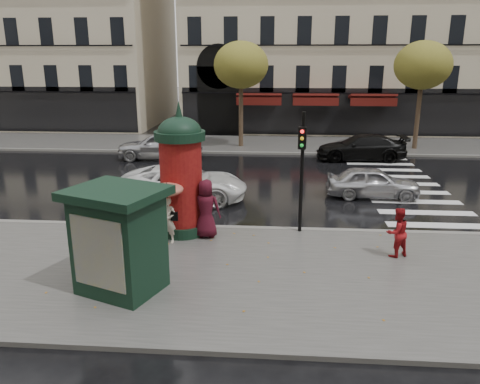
# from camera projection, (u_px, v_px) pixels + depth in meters

# --- Properties ---
(ground) EXTENTS (160.00, 160.00, 0.00)m
(ground) POSITION_uv_depth(u_px,v_px,m) (265.00, 270.00, 12.99)
(ground) COLOR black
(ground) RESTS_ON ground
(near_sidewalk) EXTENTS (90.00, 7.00, 0.12)m
(near_sidewalk) POSITION_uv_depth(u_px,v_px,m) (264.00, 276.00, 12.50)
(near_sidewalk) COLOR #474744
(near_sidewalk) RESTS_ON ground
(far_sidewalk) EXTENTS (90.00, 6.00, 0.12)m
(far_sidewalk) POSITION_uv_depth(u_px,v_px,m) (272.00, 144.00, 31.17)
(far_sidewalk) COLOR #474744
(far_sidewalk) RESTS_ON ground
(near_kerb) EXTENTS (90.00, 0.25, 0.14)m
(near_kerb) POSITION_uv_depth(u_px,v_px,m) (267.00, 229.00, 15.85)
(near_kerb) COLOR slate
(near_kerb) RESTS_ON ground
(far_kerb) EXTENTS (90.00, 0.25, 0.14)m
(far_kerb) POSITION_uv_depth(u_px,v_px,m) (271.00, 153.00, 28.29)
(far_kerb) COLOR slate
(far_kerb) RESTS_ON ground
(zebra_crossing) EXTENTS (3.60, 11.75, 0.01)m
(zebra_crossing) POSITION_uv_depth(u_px,v_px,m) (399.00, 184.00, 21.75)
(zebra_crossing) COLOR silver
(zebra_crossing) RESTS_ON ground
(tree_far_left) EXTENTS (3.40, 3.40, 6.64)m
(tree_far_left) POSITION_uv_depth(u_px,v_px,m) (241.00, 65.00, 28.93)
(tree_far_left) COLOR #38281C
(tree_far_left) RESTS_ON ground
(tree_far_right) EXTENTS (3.40, 3.40, 6.64)m
(tree_far_right) POSITION_uv_depth(u_px,v_px,m) (423.00, 66.00, 28.13)
(tree_far_right) COLOR #38281C
(tree_far_right) RESTS_ON ground
(woman_umbrella) EXTENTS (1.02, 1.02, 1.95)m
(woman_umbrella) POSITION_uv_depth(u_px,v_px,m) (167.00, 203.00, 14.26)
(woman_umbrella) COLOR beige
(woman_umbrella) RESTS_ON near_sidewalk
(woman_red) EXTENTS (0.88, 0.81, 1.46)m
(woman_red) POSITION_uv_depth(u_px,v_px,m) (397.00, 232.00, 13.40)
(woman_red) COLOR maroon
(woman_red) RESTS_ON near_sidewalk
(man_burgundy) EXTENTS (0.95, 0.65, 1.89)m
(man_burgundy) POSITION_uv_depth(u_px,v_px,m) (206.00, 209.00, 14.80)
(man_burgundy) COLOR #440D1A
(man_burgundy) RESTS_ON near_sidewalk
(morris_column) EXTENTS (1.60, 1.60, 4.29)m
(morris_column) POSITION_uv_depth(u_px,v_px,m) (181.00, 172.00, 14.88)
(morris_column) COLOR black
(morris_column) RESTS_ON near_sidewalk
(traffic_light) EXTENTS (0.27, 0.38, 3.94)m
(traffic_light) POSITION_uv_depth(u_px,v_px,m) (302.00, 161.00, 14.82)
(traffic_light) COLOR black
(traffic_light) RESTS_ON near_sidewalk
(newsstand) EXTENTS (2.68, 2.49, 2.60)m
(newsstand) POSITION_uv_depth(u_px,v_px,m) (119.00, 239.00, 11.29)
(newsstand) COLOR black
(newsstand) RESTS_ON near_sidewalk
(car_silver) EXTENTS (3.84, 1.63, 1.30)m
(car_silver) POSITION_uv_depth(u_px,v_px,m) (373.00, 182.00, 19.52)
(car_silver) COLOR #B6B6BB
(car_silver) RESTS_ON ground
(car_white) EXTENTS (5.23, 2.47, 1.44)m
(car_white) POSITION_uv_depth(u_px,v_px,m) (184.00, 183.00, 19.13)
(car_white) COLOR white
(car_white) RESTS_ON ground
(car_black) EXTENTS (5.03, 2.13, 1.45)m
(car_black) POSITION_uv_depth(u_px,v_px,m) (361.00, 147.00, 26.58)
(car_black) COLOR black
(car_black) RESTS_ON ground
(car_far_silver) EXTENTS (4.87, 2.18, 1.63)m
(car_far_silver) POSITION_uv_depth(u_px,v_px,m) (160.00, 145.00, 26.78)
(car_far_silver) COLOR #B0B0B5
(car_far_silver) RESTS_ON ground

